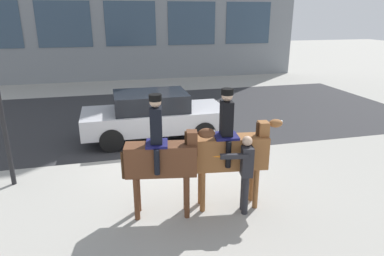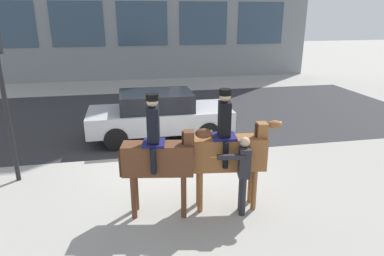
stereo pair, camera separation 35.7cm
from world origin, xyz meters
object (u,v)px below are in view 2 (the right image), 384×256
at_px(street_car_near_lane, 159,114).
at_px(pedestrian_bystander, 243,170).
at_px(traffic_light, 1,78).
at_px(mounted_horse_lead, 160,155).
at_px(mounted_horse_companion, 229,150).

bearing_deg(street_car_near_lane, pedestrian_bystander, -76.46).
distance_m(street_car_near_lane, traffic_light, 4.79).
relative_size(mounted_horse_lead, pedestrian_bystander, 1.51).
xyz_separation_m(mounted_horse_lead, pedestrian_bystander, (1.61, -0.31, -0.31)).
bearing_deg(mounted_horse_lead, street_car_near_lane, 94.24).
distance_m(mounted_horse_lead, street_car_near_lane, 4.59).
xyz_separation_m(mounted_horse_companion, traffic_light, (-4.72, 2.15, 1.26)).
xyz_separation_m(pedestrian_bystander, traffic_light, (-4.93, 2.46, 1.58)).
bearing_deg(street_car_near_lane, mounted_horse_companion, -78.06).
height_order(mounted_horse_lead, pedestrian_bystander, mounted_horse_lead).
xyz_separation_m(pedestrian_bystander, street_car_near_lane, (-1.17, 4.86, -0.17)).
height_order(mounted_horse_lead, traffic_light, traffic_light).
relative_size(mounted_horse_lead, mounted_horse_companion, 0.99).
bearing_deg(mounted_horse_lead, pedestrian_bystander, -1.12).
relative_size(mounted_horse_lead, traffic_light, 0.66).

